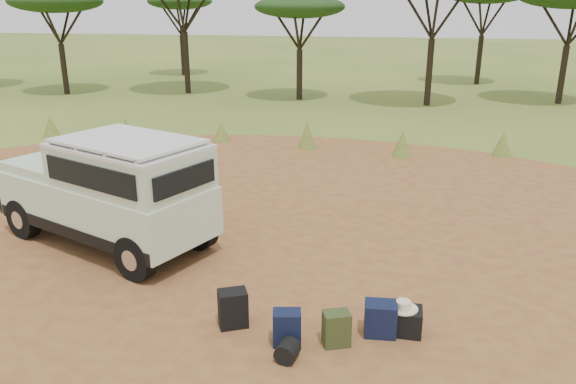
% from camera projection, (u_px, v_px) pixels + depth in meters
% --- Properties ---
extents(ground, '(140.00, 140.00, 0.00)m').
position_uv_depth(ground, '(222.00, 269.00, 9.89)').
color(ground, '#547228').
rests_on(ground, ground).
extents(dirt_clearing, '(23.00, 23.00, 0.01)m').
position_uv_depth(dirt_clearing, '(222.00, 269.00, 9.89)').
color(dirt_clearing, '#9B6733').
rests_on(dirt_clearing, ground).
extents(grass_fringe, '(36.60, 1.60, 0.90)m').
position_uv_depth(grass_fringe, '(310.00, 137.00, 17.78)').
color(grass_fringe, '#547228').
rests_on(grass_fringe, ground).
extents(safari_vehicle, '(4.76, 3.31, 2.18)m').
position_uv_depth(safari_vehicle, '(111.00, 193.00, 10.58)').
color(safari_vehicle, silver).
rests_on(safari_vehicle, ground).
extents(walking_staff, '(0.21, 0.41, 1.57)m').
position_uv_depth(walking_staff, '(154.00, 206.00, 10.66)').
color(walking_staff, brown).
rests_on(walking_staff, ground).
extents(backpack_black, '(0.50, 0.45, 0.56)m').
position_uv_depth(backpack_black, '(233.00, 309.00, 8.08)').
color(backpack_black, black).
rests_on(backpack_black, ground).
extents(backpack_navy, '(0.43, 0.34, 0.50)m').
position_uv_depth(backpack_navy, '(287.00, 328.00, 7.65)').
color(backpack_navy, '#101932').
rests_on(backpack_navy, ground).
extents(backpack_olive, '(0.43, 0.37, 0.50)m').
position_uv_depth(backpack_olive, '(336.00, 329.00, 7.64)').
color(backpack_olive, '#3C4620').
rests_on(backpack_olive, ground).
extents(duffel_navy, '(0.47, 0.37, 0.50)m').
position_uv_depth(duffel_navy, '(380.00, 319.00, 7.87)').
color(duffel_navy, '#101932').
rests_on(duffel_navy, ground).
extents(hard_case, '(0.54, 0.39, 0.38)m').
position_uv_depth(hard_case, '(402.00, 321.00, 7.94)').
color(hard_case, black).
rests_on(hard_case, ground).
extents(stuff_sack, '(0.33, 0.33, 0.28)m').
position_uv_depth(stuff_sack, '(287.00, 351.00, 7.33)').
color(stuff_sack, black).
rests_on(stuff_sack, ground).
extents(safari_hat, '(0.41, 0.41, 0.12)m').
position_uv_depth(safari_hat, '(403.00, 306.00, 7.86)').
color(safari_hat, beige).
rests_on(safari_hat, hard_case).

